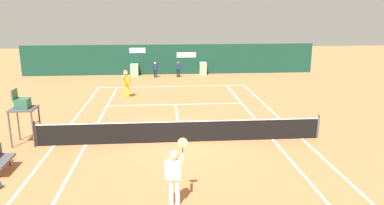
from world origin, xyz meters
The scene contains 9 objects.
ground_plane centered at (0.00, 0.58, 0.00)m, with size 80.00×80.00×0.01m.
tennis_net centered at (0.00, 0.00, 0.51)m, with size 12.10×0.10×1.07m.
sponsor_back_wall centered at (-0.01, 16.97, 1.24)m, with size 25.00×1.02×2.56m.
umpire_chair centered at (-6.50, 0.34, 1.57)m, with size 1.00×1.00×2.35m.
player_on_baseline centered at (-3.02, 8.51, 1.00)m, with size 0.50×0.85×1.88m.
player_near_side centered at (-0.46, -5.19, 0.99)m, with size 0.70×0.68×1.86m.
ball_kid_centre_post centered at (-1.30, 15.44, 0.74)m, with size 0.42×0.21×1.28m.
ball_kid_right_post centered at (0.59, 15.44, 0.75)m, with size 0.43×0.18×1.30m.
tennis_ball_mid_court centered at (-3.00, 9.19, 0.03)m, with size 0.07×0.07×0.07m, color #CCE033.
Camera 1 is at (-0.76, -14.90, 5.53)m, focal length 34.66 mm.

